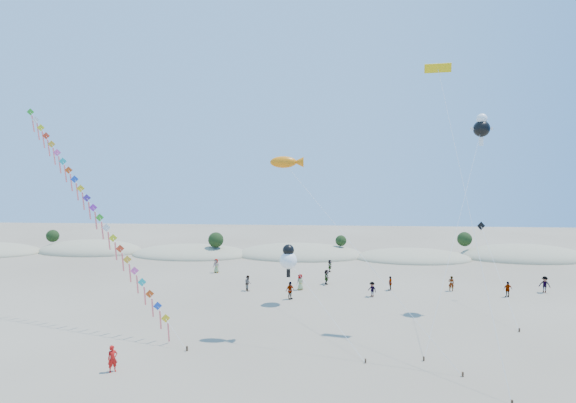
{
  "coord_description": "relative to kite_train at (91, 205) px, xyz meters",
  "views": [
    {
      "loc": [
        3.11,
        -24.19,
        13.44
      ],
      "look_at": [
        0.46,
        14.0,
        10.41
      ],
      "focal_mm": 30.0,
      "sensor_mm": 36.0,
      "label": 1
    }
  ],
  "objects": [
    {
      "name": "dune_ridge",
      "position": [
        17.36,
        30.19,
        -9.85
      ],
      "size": [
        145.3,
        11.49,
        5.57
      ],
      "color": "gray",
      "rests_on": "ground"
    },
    {
      "name": "kite_train",
      "position": [
        0.0,
        0.0,
        0.0
      ],
      "size": [
        18.63,
        11.5,
        18.99
      ],
      "color": "#3F2D1E",
      "rests_on": "ground"
    },
    {
      "name": "fish_kite",
      "position": [
        16.78,
        -1.73,
        3.54
      ],
      "size": [
        13.04,
        7.85,
        14.02
      ],
      "color": "#3F2D1E",
      "rests_on": "ground"
    },
    {
      "name": "cartoon_kite_low",
      "position": [
        16.31,
        6.17,
        -5.57
      ],
      "size": [
        7.04,
        14.44,
        5.75
      ],
      "color": "#3F2D1E",
      "rests_on": "ground"
    },
    {
      "name": "cartoon_kite_high",
      "position": [
        33.93,
        6.08,
        6.78
      ],
      "size": [
        8.54,
        13.63,
        17.98
      ],
      "color": "#3F2D1E",
      "rests_on": "ground"
    },
    {
      "name": "parafoil_kite",
      "position": [
        28.81,
        0.88,
        10.65
      ],
      "size": [
        2.44,
        14.25,
        21.54
      ],
      "color": "#3F2D1E",
      "rests_on": "ground"
    },
    {
      "name": "dark_kite",
      "position": [
        35.27,
        6.49,
        -4.84
      ],
      "size": [
        0.87,
        10.07,
        7.71
      ],
      "color": "#3F2D1E",
      "rests_on": "ground"
    },
    {
      "name": "flyer_foreground",
      "position": [
        6.01,
        -9.87,
        -9.09
      ],
      "size": [
        0.75,
        0.72,
        1.74
      ],
      "primitive_type": "imported",
      "rotation": [
        0.0,
        0.0,
        0.69
      ],
      "color": "#B5100E",
      "rests_on": "ground"
    },
    {
      "name": "beachgoers",
      "position": [
        23.26,
        12.59,
        -9.14
      ],
      "size": [
        37.27,
        13.66,
        1.76
      ],
      "color": "slate",
      "rests_on": "ground"
    }
  ]
}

